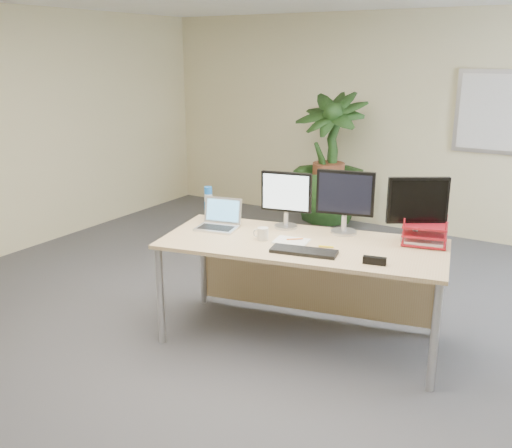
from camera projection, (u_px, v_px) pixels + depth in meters
The scene contains 16 objects.
floor at pixel (230, 366), 4.18m from camera, with size 8.00×8.00×0.00m, color #4A4A4F.
back_wall at pixel (409, 124), 7.06m from camera, with size 7.00×0.04×2.70m, color beige.
desk at pixel (306, 259), 4.48m from camera, with size 2.28×1.33×0.82m.
floor_plant at pixel (328, 173), 7.14m from camera, with size 0.84×0.84×1.50m, color #183914.
monitor_left at pixel (286, 196), 4.61m from camera, with size 0.41×0.19×0.46m.
monitor_right at pixel (345, 198), 4.46m from camera, with size 0.45×0.21×0.51m.
monitor_dark at pixel (417, 206), 4.24m from camera, with size 0.41×0.27×0.50m.
laptop at pixel (219, 220), 4.68m from camera, with size 0.38×0.34×0.23m.
keyboard at pixel (304, 251), 4.09m from camera, with size 0.48×0.16×0.03m, color black.
coffee_mug at pixel (262, 234), 4.37m from camera, with size 0.12×0.09×0.10m.
spiral_notebook at pixel (291, 241), 4.33m from camera, with size 0.26×0.19×0.01m, color white.
orange_pen at pixel (295, 239), 4.34m from camera, with size 0.01×0.01×0.13m, color orange.
yellow_highlighter at pixel (326, 247), 4.20m from camera, with size 0.01×0.01×0.11m, color yellow.
water_bottle at pixel (208, 204), 4.89m from camera, with size 0.07×0.07×0.28m.
letter_tray at pixel (425, 236), 4.26m from camera, with size 0.36×0.30×0.15m.
stapler at pixel (375, 261), 3.87m from camera, with size 0.16×0.04×0.05m, color black.
Camera 1 is at (2.09, -3.06, 2.20)m, focal length 40.00 mm.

